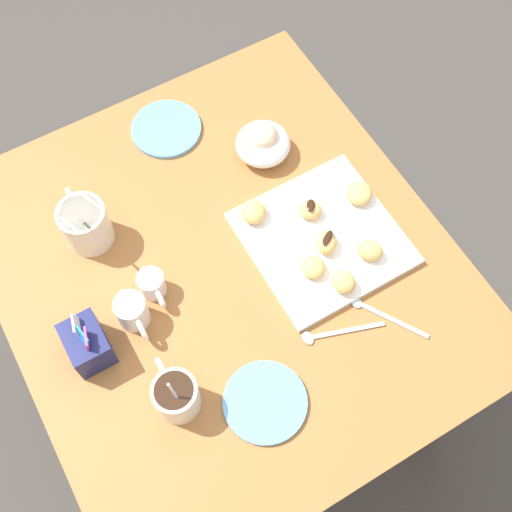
{
  "coord_description": "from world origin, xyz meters",
  "views": [
    {
      "loc": [
        -0.51,
        0.22,
        1.89
      ],
      "look_at": [
        -0.02,
        -0.06,
        0.74
      ],
      "focal_mm": 45.65,
      "sensor_mm": 36.0,
      "label": 1
    }
  ],
  "objects_px": {
    "beignet_0": "(253,212)",
    "beignet_1": "(359,193)",
    "chocolate_sauce_pitcher": "(152,284)",
    "cream_pitcher_white": "(132,312)",
    "beignet_6": "(313,267)",
    "dining_table": "(228,292)",
    "saucer_sky_right": "(265,402)",
    "pastry_plate_square": "(322,238)",
    "coffee_mug_cream_right": "(85,223)",
    "beignet_5": "(327,242)",
    "ice_cream_bowl": "(263,142)",
    "saucer_sky_left": "(166,129)",
    "beignet_3": "(370,250)",
    "coffee_mug_cream_left": "(176,395)",
    "beignet_2": "(310,210)",
    "sugar_caddy": "(87,344)",
    "beignet_4": "(344,282)"
  },
  "relations": [
    {
      "from": "cream_pitcher_white",
      "to": "beignet_6",
      "type": "xyz_separation_m",
      "value": [
        -0.09,
        -0.34,
        -0.01
      ]
    },
    {
      "from": "coffee_mug_cream_right",
      "to": "beignet_5",
      "type": "relative_size",
      "value": 2.88
    },
    {
      "from": "beignet_1",
      "to": "beignet_6",
      "type": "height_order",
      "value": "beignet_1"
    },
    {
      "from": "beignet_0",
      "to": "beignet_1",
      "type": "distance_m",
      "value": 0.22
    },
    {
      "from": "dining_table",
      "to": "ice_cream_bowl",
      "type": "xyz_separation_m",
      "value": [
        0.2,
        -0.2,
        0.17
      ]
    },
    {
      "from": "ice_cream_bowl",
      "to": "beignet_5",
      "type": "bearing_deg",
      "value": 177.67
    },
    {
      "from": "coffee_mug_cream_left",
      "to": "beignet_3",
      "type": "relative_size",
      "value": 2.6
    },
    {
      "from": "coffee_mug_cream_right",
      "to": "coffee_mug_cream_left",
      "type": "bearing_deg",
      "value": -180.0
    },
    {
      "from": "dining_table",
      "to": "beignet_2",
      "type": "xyz_separation_m",
      "value": [
        0.01,
        -0.2,
        0.16
      ]
    },
    {
      "from": "saucer_sky_left",
      "to": "beignet_0",
      "type": "height_order",
      "value": "beignet_0"
    },
    {
      "from": "beignet_1",
      "to": "beignet_3",
      "type": "xyz_separation_m",
      "value": [
        -0.12,
        0.06,
        0.0
      ]
    },
    {
      "from": "coffee_mug_cream_left",
      "to": "coffee_mug_cream_right",
      "type": "xyz_separation_m",
      "value": [
        0.39,
        0.0,
        0.01
      ]
    },
    {
      "from": "pastry_plate_square",
      "to": "beignet_6",
      "type": "bearing_deg",
      "value": 132.22
    },
    {
      "from": "coffee_mug_cream_right",
      "to": "beignet_2",
      "type": "distance_m",
      "value": 0.45
    },
    {
      "from": "saucer_sky_right",
      "to": "beignet_0",
      "type": "height_order",
      "value": "beignet_0"
    },
    {
      "from": "beignet_6",
      "to": "beignet_0",
      "type": "bearing_deg",
      "value": 13.09
    },
    {
      "from": "beignet_5",
      "to": "saucer_sky_left",
      "type": "bearing_deg",
      "value": 18.58
    },
    {
      "from": "dining_table",
      "to": "pastry_plate_square",
      "type": "xyz_separation_m",
      "value": [
        -0.05,
        -0.2,
        0.14
      ]
    },
    {
      "from": "beignet_0",
      "to": "beignet_5",
      "type": "height_order",
      "value": "beignet_5"
    },
    {
      "from": "beignet_1",
      "to": "beignet_0",
      "type": "bearing_deg",
      "value": 71.42
    },
    {
      "from": "beignet_0",
      "to": "chocolate_sauce_pitcher",
      "type": "bearing_deg",
      "value": 98.91
    },
    {
      "from": "pastry_plate_square",
      "to": "sugar_caddy",
      "type": "relative_size",
      "value": 2.75
    },
    {
      "from": "beignet_0",
      "to": "beignet_6",
      "type": "distance_m",
      "value": 0.17
    },
    {
      "from": "beignet_2",
      "to": "beignet_6",
      "type": "bearing_deg",
      "value": 150.22
    },
    {
      "from": "pastry_plate_square",
      "to": "beignet_2",
      "type": "height_order",
      "value": "beignet_2"
    },
    {
      "from": "cream_pitcher_white",
      "to": "ice_cream_bowl",
      "type": "bearing_deg",
      "value": -62.59
    },
    {
      "from": "dining_table",
      "to": "coffee_mug_cream_right",
      "type": "bearing_deg",
      "value": 45.74
    },
    {
      "from": "dining_table",
      "to": "beignet_0",
      "type": "bearing_deg",
      "value": -57.65
    },
    {
      "from": "coffee_mug_cream_right",
      "to": "ice_cream_bowl",
      "type": "xyz_separation_m",
      "value": [
        0.0,
        -0.41,
        -0.02
      ]
    },
    {
      "from": "chocolate_sauce_pitcher",
      "to": "saucer_sky_right",
      "type": "xyz_separation_m",
      "value": [
        -0.3,
        -0.08,
        -0.03
      ]
    },
    {
      "from": "sugar_caddy",
      "to": "ice_cream_bowl",
      "type": "bearing_deg",
      "value": -65.7
    },
    {
      "from": "beignet_6",
      "to": "beignet_2",
      "type": "bearing_deg",
      "value": -29.78
    },
    {
      "from": "coffee_mug_cream_left",
      "to": "sugar_caddy",
      "type": "xyz_separation_m",
      "value": [
        0.17,
        0.1,
        -0.01
      ]
    },
    {
      "from": "beignet_6",
      "to": "saucer_sky_right",
      "type": "bearing_deg",
      "value": 129.79
    },
    {
      "from": "saucer_sky_left",
      "to": "saucer_sky_right",
      "type": "height_order",
      "value": "same"
    },
    {
      "from": "coffee_mug_cream_left",
      "to": "saucer_sky_right",
      "type": "height_order",
      "value": "coffee_mug_cream_left"
    },
    {
      "from": "beignet_4",
      "to": "coffee_mug_cream_left",
      "type": "bearing_deg",
      "value": 95.58
    },
    {
      "from": "pastry_plate_square",
      "to": "coffee_mug_cream_right",
      "type": "xyz_separation_m",
      "value": [
        0.24,
        0.4,
        0.05
      ]
    },
    {
      "from": "ice_cream_bowl",
      "to": "beignet_2",
      "type": "bearing_deg",
      "value": -179.7
    },
    {
      "from": "dining_table",
      "to": "cream_pitcher_white",
      "type": "distance_m",
      "value": 0.26
    },
    {
      "from": "saucer_sky_right",
      "to": "beignet_1",
      "type": "bearing_deg",
      "value": -54.82
    },
    {
      "from": "sugar_caddy",
      "to": "beignet_3",
      "type": "bearing_deg",
      "value": -100.0
    },
    {
      "from": "dining_table",
      "to": "saucer_sky_right",
      "type": "height_order",
      "value": "saucer_sky_right"
    },
    {
      "from": "chocolate_sauce_pitcher",
      "to": "saucer_sky_left",
      "type": "height_order",
      "value": "chocolate_sauce_pitcher"
    },
    {
      "from": "saucer_sky_left",
      "to": "saucer_sky_right",
      "type": "xyz_separation_m",
      "value": [
        -0.63,
        0.12,
        0.0
      ]
    },
    {
      "from": "cream_pitcher_white",
      "to": "chocolate_sauce_pitcher",
      "type": "bearing_deg",
      "value": -57.39
    },
    {
      "from": "coffee_mug_cream_right",
      "to": "beignet_0",
      "type": "height_order",
      "value": "coffee_mug_cream_right"
    },
    {
      "from": "beignet_6",
      "to": "chocolate_sauce_pitcher",
      "type": "bearing_deg",
      "value": 66.28
    },
    {
      "from": "pastry_plate_square",
      "to": "beignet_1",
      "type": "xyz_separation_m",
      "value": [
        0.04,
        -0.11,
        0.02
      ]
    },
    {
      "from": "pastry_plate_square",
      "to": "beignet_0",
      "type": "relative_size",
      "value": 5.29
    }
  ]
}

